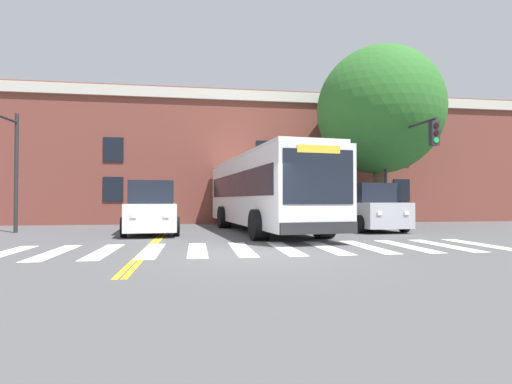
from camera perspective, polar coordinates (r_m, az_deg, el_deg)
ground_plane at (r=10.41m, az=-0.13°, el=-8.90°), size 120.00×120.00×0.00m
crosswalk at (r=11.51m, az=-2.03°, el=-8.14°), size 15.60×3.39×0.01m
lane_line_yellow_inner at (r=25.42m, az=-11.78°, el=-4.26°), size 0.12×36.00×0.01m
lane_line_yellow_outer at (r=25.42m, az=-11.42°, el=-4.26°), size 0.12×36.00×0.01m
city_bus at (r=17.73m, az=1.02°, el=0.18°), size 4.00×12.17×3.33m
car_white_near_lane at (r=17.31m, az=-14.68°, el=-2.34°), size 2.48×5.18×2.17m
car_silver_far_lane at (r=19.18m, az=15.54°, el=-2.23°), size 2.39×4.72×2.14m
traffic_light_near_corner at (r=20.07m, az=20.48°, el=5.01°), size 0.35×4.39×5.12m
traffic_light_far_corner at (r=18.90m, az=-32.72°, el=5.23°), size 0.44×3.07×5.11m
street_tree_curbside_large at (r=23.03m, az=17.18°, el=10.98°), size 7.79×8.31×9.64m
building_facade at (r=27.03m, az=0.17°, el=4.41°), size 43.58×6.43×8.01m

